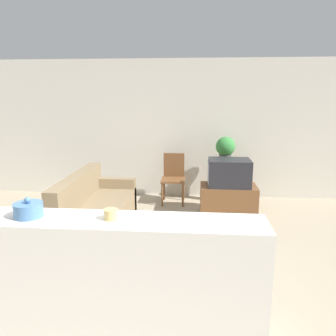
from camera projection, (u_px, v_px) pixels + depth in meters
The scene contains 11 objects.
ground_plane at pixel (121, 289), 3.47m from camera, with size 14.00×14.00×0.00m, color tan.
wall_back at pixel (157, 129), 6.52m from camera, with size 9.00×0.06×2.70m.
couch at pixel (95, 211), 4.98m from camera, with size 0.83×1.86×0.85m.
tv_stand at pixel (228, 200), 5.57m from camera, with size 0.94×0.54×0.52m.
television at pixel (229, 173), 5.46m from camera, with size 0.70×0.51×0.45m.
wooden_chair at pixel (173, 176), 6.21m from camera, with size 0.44×0.44×0.93m.
plant_stand at pixel (224, 183), 6.24m from camera, with size 0.17×0.17×0.76m.
potted_plant at pixel (225, 148), 6.09m from camera, with size 0.36×0.36×0.50m.
foreground_counter at pixel (103, 277), 2.75m from camera, with size 2.69×0.44×1.03m.
decorative_bowl at pixel (28, 210), 2.67m from camera, with size 0.23×0.23×0.17m.
candle_jar at pixel (111, 214), 2.62m from camera, with size 0.11×0.11×0.08m.
Camera 1 is at (0.75, -3.06, 2.01)m, focal length 35.00 mm.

